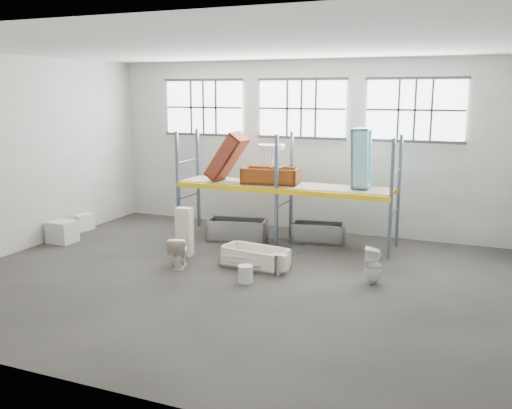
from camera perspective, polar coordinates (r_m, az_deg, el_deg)
The scene contains 33 objects.
floor at distance 12.67m, azimuth -2.64°, elevation -7.69°, with size 12.00×10.00×0.10m, color #49453F.
ceiling at distance 12.01m, azimuth -2.87°, elevation 15.97°, with size 12.00×10.00×0.10m, color silver.
wall_back at distance 16.75m, azimuth 4.71°, elevation 5.92°, with size 12.00×0.10×5.00m, color #A9A89D.
wall_front at distance 7.89m, azimuth -18.69°, elevation -0.86°, with size 12.00×0.10×5.00m, color #A3A297.
wall_left at distance 15.64m, azimuth -23.27°, elevation 4.64°, with size 0.10×10.00×5.00m, color #B8B6A9.
window_left at distance 17.83m, azimuth -5.31°, elevation 9.78°, with size 2.60×0.04×1.60m, color white.
window_mid at distance 16.57m, azimuth 4.66°, elevation 9.67°, with size 2.60×0.04×1.60m, color white.
window_right at distance 15.88m, azimuth 15.85°, elevation 9.21°, with size 2.60×0.04×1.60m, color white.
rack_upright_la at distance 16.16m, azimuth -7.93°, elevation 2.07°, with size 0.08×0.08×3.00m, color slate.
rack_upright_lb at distance 17.19m, azimuth -5.90°, elevation 2.68°, with size 0.08×0.08×3.00m, color slate.
rack_upright_ma at distance 14.87m, azimuth 2.08°, elevation 1.36°, with size 0.08×0.08×3.00m, color slate.
rack_upright_mb at distance 15.98m, azimuth 3.60°, elevation 2.06°, with size 0.08×0.08×3.00m, color slate.
rack_upright_ra at distance 14.12m, azimuth 13.55°, elevation 0.51°, with size 0.08×0.08×3.00m, color slate.
rack_upright_rb at distance 15.28m, azimuth 14.29°, elevation 1.29°, with size 0.08×0.08×3.00m, color slate.
rack_beam_front at distance 14.87m, azimuth 2.08°, elevation 1.36°, with size 6.00×0.10×0.14m, color yellow.
rack_beam_back at distance 15.98m, azimuth 3.60°, elevation 2.06°, with size 6.00×0.10×0.14m, color yellow.
shelf_deck at distance 15.41m, azimuth 2.87°, elevation 2.02°, with size 5.90×1.10×0.03m, color gray.
wet_patch at distance 15.02m, azimuth 1.77°, elevation -4.39°, with size 1.80×1.80×0.00m, color black.
bathtub_beige at distance 13.34m, azimuth -0.09°, elevation -5.40°, with size 1.60×0.75×0.47m, color #F4E3CA, non-canonical shape.
cistern_spare at distance 12.85m, azimuth 2.45°, elevation -5.86°, with size 0.38×0.18×0.36m, color beige.
sink_in_tub at distance 13.03m, azimuth 0.13°, elevation -6.16°, with size 0.41×0.41×0.14m, color beige.
toilet_beige at distance 13.42m, azimuth -7.82°, elevation -4.78°, with size 0.42×0.73×0.75m, color beige.
cistern_tall at distance 14.31m, azimuth -7.27°, elevation -2.75°, with size 0.40×0.26×1.23m, color #F3DCCA.
toilet_white at distance 12.43m, azimuth 11.83°, elevation -6.08°, with size 0.37×0.38×0.82m, color white.
steel_tub_left at distance 15.71m, azimuth -1.88°, elevation -2.57°, with size 1.63×0.76×0.60m, color #9DA1A4, non-canonical shape.
steel_tub_right at distance 15.63m, azimuth 6.34°, elevation -2.83°, with size 1.45×0.67×0.53m, color #97999D, non-canonical shape.
rust_tub_flat at distance 15.42m, azimuth 1.47°, elevation 2.93°, with size 1.54×0.72×0.43m, color #983D11, non-canonical shape.
rust_tub_tilted at distance 15.78m, azimuth -2.98°, elevation 4.86°, with size 1.44×0.68×0.41m, color #98402C, non-canonical shape.
sink_on_shelf at distance 15.29m, azimuth 1.58°, elevation 3.90°, with size 0.72×0.56×0.64m, color white.
blue_tub_upright at distance 14.88m, azimuth 10.64°, elevation 4.67°, with size 1.54×0.72×0.43m, color #84C8D8, non-canonical shape.
bucket at distance 12.32m, azimuth -1.07°, elevation -7.07°, with size 0.32×0.32×0.38m, color silver.
carton_near at distance 16.37m, azimuth -19.07°, elevation -2.63°, with size 0.70×0.60×0.60m, color beige.
carton_far at distance 17.69m, azimuth -17.38°, elevation -1.67°, with size 0.59×0.59×0.49m, color silver.
Camera 1 is at (5.15, -10.81, 4.10)m, focal length 39.42 mm.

